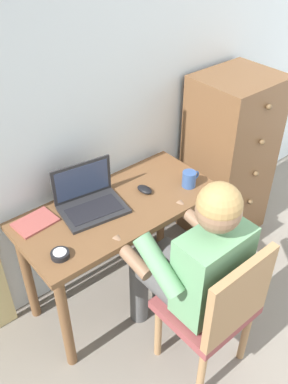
% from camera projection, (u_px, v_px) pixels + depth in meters
% --- Properties ---
extents(wall_back, '(4.80, 0.05, 2.50)m').
position_uv_depth(wall_back, '(133.00, 79.00, 2.38)').
color(wall_back, silver).
rests_on(wall_back, ground_plane).
extents(desk, '(1.14, 0.53, 0.73)m').
position_uv_depth(desk, '(119.00, 222.00, 2.37)').
color(desk, brown).
rests_on(desk, ground_plane).
extents(dresser, '(0.52, 0.48, 1.20)m').
position_uv_depth(dresser, '(229.00, 159.00, 2.91)').
color(dresser, brown).
rests_on(dresser, ground_plane).
extents(chair, '(0.42, 0.41, 0.87)m').
position_uv_depth(chair, '(217.00, 308.00, 2.04)').
color(chair, brown).
rests_on(chair, ground_plane).
extents(person_seated, '(0.53, 0.59, 1.19)m').
position_uv_depth(person_seated, '(193.00, 261.00, 2.04)').
color(person_seated, '#4C4C4C').
rests_on(person_seated, ground_plane).
extents(laptop, '(0.37, 0.30, 0.24)m').
position_uv_depth(laptop, '(90.00, 199.00, 2.25)').
color(laptop, '#232326').
rests_on(laptop, desk).
extents(computer_mouse, '(0.07, 0.11, 0.03)m').
position_uv_depth(computer_mouse, '(145.00, 189.00, 2.38)').
color(computer_mouse, black).
rests_on(computer_mouse, desk).
extents(desk_clock, '(0.09, 0.09, 0.03)m').
position_uv_depth(desk_clock, '(60.00, 254.00, 1.97)').
color(desk_clock, black).
rests_on(desk_clock, desk).
extents(notebook_pad, '(0.22, 0.17, 0.01)m').
position_uv_depth(notebook_pad, '(35.00, 222.00, 2.17)').
color(notebook_pad, '#994742').
rests_on(notebook_pad, desk).
extents(coffee_mug, '(0.12, 0.08, 0.09)m').
position_uv_depth(coffee_mug, '(189.00, 179.00, 2.41)').
color(coffee_mug, '#33518C').
rests_on(coffee_mug, desk).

